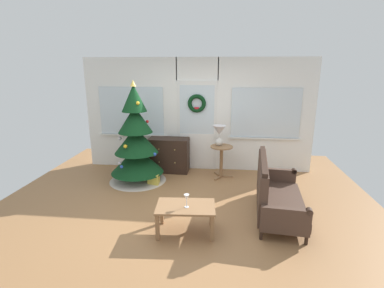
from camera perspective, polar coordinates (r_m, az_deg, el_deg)
ground_plane at (r=5.08m, az=-1.26°, el=-12.59°), size 6.76×6.76×0.00m
back_wall_with_door at (r=6.65m, az=1.01°, el=5.80°), size 5.20×0.19×2.55m
christmas_tree at (r=6.08m, az=-10.92°, el=-0.14°), size 1.19×1.19×2.09m
dresser_cabinet at (r=6.66m, az=-4.55°, el=-2.14°), size 0.91×0.46×0.78m
settee_sofa at (r=4.91m, az=15.74°, el=-9.28°), size 0.86×1.71×0.96m
side_table at (r=6.26m, az=5.81°, el=-2.24°), size 0.50×0.48×0.71m
table_lamp at (r=6.17m, az=5.38°, el=2.23°), size 0.28×0.28×0.44m
coffee_table at (r=4.28m, az=-1.25°, el=-12.79°), size 0.87×0.58×0.42m
wine_glass at (r=4.15m, az=-1.07°, el=-10.57°), size 0.08×0.08×0.20m
gift_box at (r=6.05m, az=-7.54°, el=-6.86°), size 0.22×0.20×0.22m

